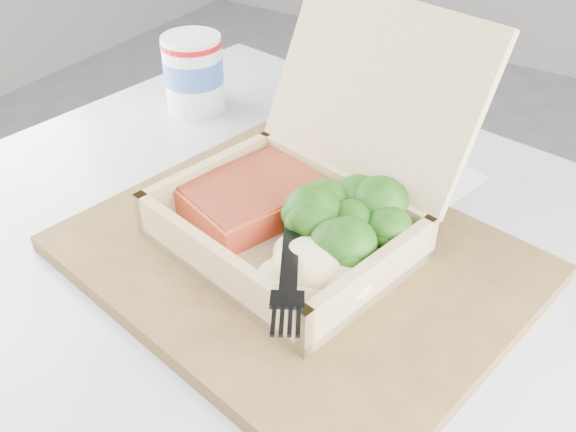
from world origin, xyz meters
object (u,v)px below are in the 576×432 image
Objects in this scene: takeout_container at (313,185)px; paper_cup at (193,71)px; serving_tray at (296,258)px; cafe_table at (248,424)px.

takeout_container is 0.31m from paper_cup.
paper_cup is at bearing 144.92° from serving_tray.
cafe_table is 0.42m from paper_cup.
serving_tray is at bearing -35.08° from paper_cup.
takeout_container is 2.91× the size of paper_cup.
takeout_container is at bearing 79.90° from cafe_table.
cafe_table is at bearing -88.08° from takeout_container.
cafe_table is at bearing -44.53° from paper_cup.
serving_tray reaches higher than cafe_table.
paper_cup is at bearing 135.47° from cafe_table.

